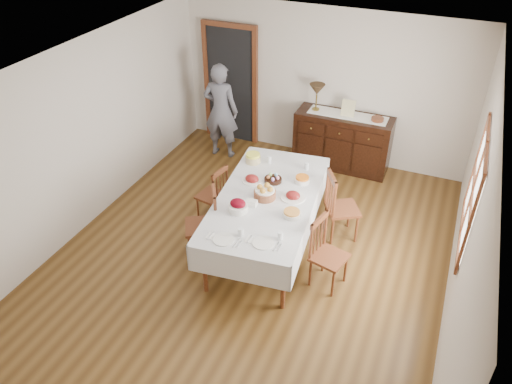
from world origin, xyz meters
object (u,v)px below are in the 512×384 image
at_px(dining_table, 267,203).
at_px(sideboard, 342,141).
at_px(person, 221,108).
at_px(table_lamp, 317,90).
at_px(chair_right_near, 326,252).
at_px(chair_left_far, 214,194).
at_px(chair_left_near, 205,222).
at_px(chair_right_far, 339,206).

relative_size(dining_table, sideboard, 1.59).
distance_m(person, table_lamp, 1.68).
bearing_deg(dining_table, chair_right_near, -27.21).
height_order(chair_left_far, person, person).
height_order(chair_left_near, chair_right_near, chair_left_near).
relative_size(chair_left_far, table_lamp, 1.95).
bearing_deg(chair_left_far, sideboard, 159.75).
distance_m(dining_table, chair_left_far, 1.02).
bearing_deg(table_lamp, chair_right_near, -69.70).
height_order(chair_left_near, person, person).
bearing_deg(chair_left_near, dining_table, 91.70).
xyz_separation_m(sideboard, person, (-2.08, -0.42, 0.42)).
bearing_deg(chair_right_near, person, 60.61).
distance_m(chair_right_far, sideboard, 1.95).
bearing_deg(chair_left_far, chair_right_near, 81.32).
relative_size(chair_left_near, sideboard, 0.63).
relative_size(chair_left_near, chair_right_near, 1.06).
distance_m(chair_left_near, sideboard, 3.13).
bearing_deg(chair_right_far, dining_table, 95.42).
height_order(chair_left_near, sideboard, chair_left_near).
relative_size(chair_right_near, table_lamp, 2.08).
distance_m(chair_left_near, person, 2.74).
xyz_separation_m(chair_right_near, table_lamp, (-1.06, 2.87, 0.83)).
xyz_separation_m(chair_left_near, sideboard, (1.07, 2.94, -0.03)).
bearing_deg(sideboard, dining_table, -98.49).
bearing_deg(chair_left_near, chair_right_near, 62.68).
bearing_deg(chair_right_near, chair_left_far, 84.59).
relative_size(chair_right_far, person, 0.57).
bearing_deg(chair_left_far, table_lamp, 170.54).
distance_m(dining_table, person, 2.70).
bearing_deg(table_lamp, chair_left_near, -100.80).
distance_m(chair_left_far, sideboard, 2.58).
bearing_deg(chair_left_far, chair_left_near, 28.61).
distance_m(chair_left_near, chair_right_near, 1.63).
xyz_separation_m(chair_right_near, sideboard, (-0.55, 2.86, -0.00)).
height_order(chair_left_far, chair_right_far, chair_right_far).
relative_size(dining_table, chair_right_near, 2.67).
xyz_separation_m(chair_left_near, chair_left_far, (-0.24, 0.72, -0.06)).
xyz_separation_m(chair_left_far, table_lamp, (0.80, 2.23, 0.86)).
bearing_deg(chair_left_near, sideboard, 129.88).
height_order(dining_table, table_lamp, table_lamp).
xyz_separation_m(chair_left_near, chair_right_far, (1.52, 1.04, 0.01)).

